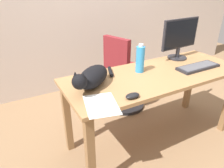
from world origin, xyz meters
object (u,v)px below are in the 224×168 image
Objects in this scene: office_chair at (124,78)px; water_bottle at (140,59)px; cat at (92,77)px; computer_mouse at (133,96)px; keyboard at (198,67)px; monitor at (180,37)px.

water_bottle is at bearing -107.89° from office_chair.
office_chair is at bearing 42.35° from cat.
water_bottle is (0.32, 0.37, 0.10)m from computer_mouse.
office_chair is at bearing 72.11° from water_bottle.
cat is 4.46× the size of computer_mouse.
office_chair is 1.93× the size of cat.
water_bottle reaches higher than keyboard.
monitor is 1.09× the size of keyboard.
monitor reaches higher than computer_mouse.
cat is at bearing -137.65° from office_chair.
office_chair is 1.97× the size of monitor.
monitor is (0.39, -0.44, 0.56)m from office_chair.
keyboard is at bearing -20.43° from water_bottle.
cat reaches higher than keyboard.
computer_mouse is at bearing -168.85° from keyboard.
water_bottle is at bearing 48.84° from computer_mouse.
computer_mouse is at bearing -151.88° from monitor.
keyboard is 4.00× the size of computer_mouse.
monitor is 0.38m from keyboard.
computer_mouse is 0.50m from water_bottle.
office_chair is 1.00m from cat.
water_bottle is (-0.57, -0.11, -0.11)m from monitor.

